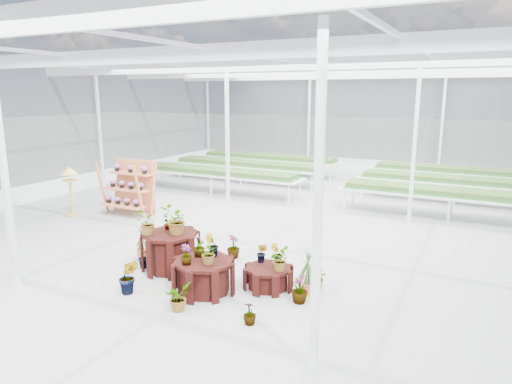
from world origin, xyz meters
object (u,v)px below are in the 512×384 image
at_px(plinth_tall, 171,251).
at_px(plinth_mid, 204,276).
at_px(plinth_low, 268,277).
at_px(shelf_rack, 128,188).
at_px(bird_table, 71,191).

relative_size(plinth_tall, plinth_mid, 1.02).
bearing_deg(plinth_low, plinth_mid, -145.01).
relative_size(plinth_mid, shelf_rack, 0.70).
bearing_deg(plinth_mid, plinth_low, 34.99).
distance_m(plinth_tall, plinth_mid, 1.35).
xyz_separation_m(plinth_tall, plinth_low, (2.20, 0.10, -0.20)).
bearing_deg(plinth_mid, shelf_rack, 144.57).
bearing_deg(bird_table, plinth_tall, -17.30).
xyz_separation_m(plinth_tall, plinth_mid, (1.20, -0.60, -0.10)).
bearing_deg(bird_table, plinth_low, -10.59).
bearing_deg(shelf_rack, plinth_low, -24.79).
bearing_deg(plinth_mid, plinth_tall, 153.43).
height_order(plinth_mid, plinth_low, plinth_mid).
distance_m(plinth_low, bird_table, 7.79).
relative_size(shelf_rack, bird_table, 1.09).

